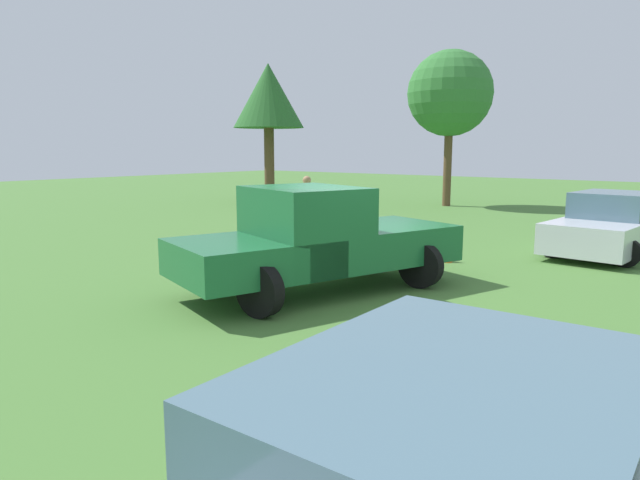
{
  "coord_description": "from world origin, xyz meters",
  "views": [
    {
      "loc": [
        5.72,
        -7.92,
        2.46
      ],
      "look_at": [
        -0.26,
        -0.35,
        0.9
      ],
      "focal_mm": 31.73,
      "sensor_mm": 36.0,
      "label": 1
    }
  ],
  "objects_px": {
    "sedan_far": "(610,226)",
    "tree_back_left": "(268,97)",
    "traffic_cone": "(446,249)",
    "person_bystander": "(307,204)",
    "pickup_truck": "(314,238)",
    "tree_far_center": "(450,94)"
  },
  "relations": [
    {
      "from": "pickup_truck",
      "to": "traffic_cone",
      "type": "height_order",
      "value": "pickup_truck"
    },
    {
      "from": "traffic_cone",
      "to": "person_bystander",
      "type": "bearing_deg",
      "value": 172.73
    },
    {
      "from": "traffic_cone",
      "to": "tree_back_left",
      "type": "bearing_deg",
      "value": 148.43
    },
    {
      "from": "traffic_cone",
      "to": "sedan_far",
      "type": "bearing_deg",
      "value": 52.37
    },
    {
      "from": "traffic_cone",
      "to": "pickup_truck",
      "type": "bearing_deg",
      "value": -98.99
    },
    {
      "from": "sedan_far",
      "to": "tree_far_center",
      "type": "relative_size",
      "value": 0.68
    },
    {
      "from": "tree_back_left",
      "to": "person_bystander",
      "type": "bearing_deg",
      "value": -41.29
    },
    {
      "from": "person_bystander",
      "to": "tree_back_left",
      "type": "bearing_deg",
      "value": -56.91
    },
    {
      "from": "person_bystander",
      "to": "tree_back_left",
      "type": "height_order",
      "value": "tree_back_left"
    },
    {
      "from": "sedan_far",
      "to": "traffic_cone",
      "type": "distance_m",
      "value": 4.26
    },
    {
      "from": "person_bystander",
      "to": "tree_far_center",
      "type": "bearing_deg",
      "value": -99.92
    },
    {
      "from": "tree_back_left",
      "to": "tree_far_center",
      "type": "distance_m",
      "value": 7.98
    },
    {
      "from": "sedan_far",
      "to": "tree_far_center",
      "type": "bearing_deg",
      "value": -130.11
    },
    {
      "from": "person_bystander",
      "to": "tree_far_center",
      "type": "distance_m",
      "value": 11.53
    },
    {
      "from": "person_bystander",
      "to": "traffic_cone",
      "type": "xyz_separation_m",
      "value": [
        4.42,
        -0.56,
        -0.71
      ]
    },
    {
      "from": "tree_back_left",
      "to": "tree_far_center",
      "type": "bearing_deg",
      "value": 27.42
    },
    {
      "from": "pickup_truck",
      "to": "sedan_far",
      "type": "xyz_separation_m",
      "value": [
        3.2,
        7.22,
        -0.3
      ]
    },
    {
      "from": "sedan_far",
      "to": "traffic_cone",
      "type": "bearing_deg",
      "value": -32.92
    },
    {
      "from": "sedan_far",
      "to": "pickup_truck",
      "type": "bearing_deg",
      "value": -19.21
    },
    {
      "from": "sedan_far",
      "to": "tree_back_left",
      "type": "xyz_separation_m",
      "value": [
        -15.18,
        4.37,
        4.09
      ]
    },
    {
      "from": "pickup_truck",
      "to": "person_bystander",
      "type": "xyz_separation_m",
      "value": [
        -3.81,
        4.42,
        0.03
      ]
    },
    {
      "from": "tree_far_center",
      "to": "traffic_cone",
      "type": "relative_size",
      "value": 11.95
    }
  ]
}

